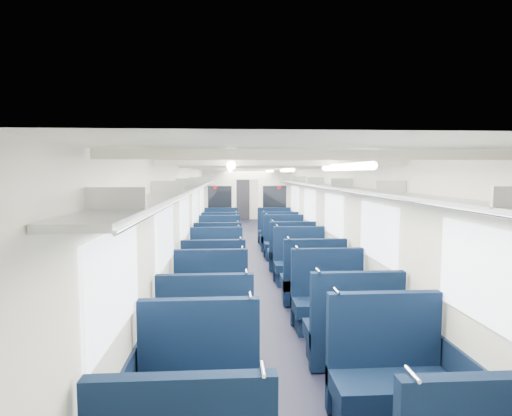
# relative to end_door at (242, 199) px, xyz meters

# --- Properties ---
(floor) EXTENTS (2.80, 18.00, 0.01)m
(floor) POSITION_rel_end_door_xyz_m (0.00, -8.94, -1.00)
(floor) COLOR black
(floor) RESTS_ON ground
(ceiling) EXTENTS (2.80, 18.00, 0.01)m
(ceiling) POSITION_rel_end_door_xyz_m (0.00, -8.94, 1.35)
(ceiling) COLOR white
(ceiling) RESTS_ON wall_left
(wall_left) EXTENTS (0.02, 18.00, 2.35)m
(wall_left) POSITION_rel_end_door_xyz_m (-1.40, -8.94, 0.18)
(wall_left) COLOR beige
(wall_left) RESTS_ON floor
(dado_left) EXTENTS (0.03, 17.90, 0.70)m
(dado_left) POSITION_rel_end_door_xyz_m (-1.39, -8.94, -0.65)
(dado_left) COLOR black
(dado_left) RESTS_ON floor
(wall_right) EXTENTS (0.02, 18.00, 2.35)m
(wall_right) POSITION_rel_end_door_xyz_m (1.40, -8.94, 0.18)
(wall_right) COLOR beige
(wall_right) RESTS_ON floor
(dado_right) EXTENTS (0.03, 17.90, 0.70)m
(dado_right) POSITION_rel_end_door_xyz_m (1.39, -8.94, -0.65)
(dado_right) COLOR black
(dado_right) RESTS_ON floor
(wall_far) EXTENTS (2.80, 0.02, 2.35)m
(wall_far) POSITION_rel_end_door_xyz_m (0.00, 0.06, 0.18)
(wall_far) COLOR beige
(wall_far) RESTS_ON floor
(luggage_rack_left) EXTENTS (0.36, 17.40, 0.18)m
(luggage_rack_left) POSITION_rel_end_door_xyz_m (-1.21, -8.94, 0.97)
(luggage_rack_left) COLOR #B2B5BA
(luggage_rack_left) RESTS_ON wall_left
(luggage_rack_right) EXTENTS (0.36, 17.40, 0.18)m
(luggage_rack_right) POSITION_rel_end_door_xyz_m (1.21, -8.94, 0.97)
(luggage_rack_right) COLOR #B2B5BA
(luggage_rack_right) RESTS_ON wall_right
(windows) EXTENTS (2.78, 15.60, 0.75)m
(windows) POSITION_rel_end_door_xyz_m (0.00, -9.40, 0.42)
(windows) COLOR white
(windows) RESTS_ON wall_left
(ceiling_fittings) EXTENTS (2.70, 16.06, 0.11)m
(ceiling_fittings) POSITION_rel_end_door_xyz_m (0.00, -9.20, 1.29)
(ceiling_fittings) COLOR silver
(ceiling_fittings) RESTS_ON ceiling
(end_door) EXTENTS (0.75, 0.06, 2.00)m
(end_door) POSITION_rel_end_door_xyz_m (0.00, 0.00, 0.00)
(end_door) COLOR black
(end_door) RESTS_ON floor
(bulkhead) EXTENTS (2.80, 0.10, 2.35)m
(bulkhead) POSITION_rel_end_door_xyz_m (-0.00, -6.33, 0.23)
(bulkhead) COLOR silver
(bulkhead) RESTS_ON floor
(seat_2) EXTENTS (1.04, 0.57, 1.16)m
(seat_2) POSITION_rel_end_door_xyz_m (-0.83, -16.06, -0.64)
(seat_2) COLOR #0A1A33
(seat_2) RESTS_ON floor
(seat_3) EXTENTS (1.04, 0.57, 1.16)m
(seat_3) POSITION_rel_end_door_xyz_m (0.83, -15.97, -0.64)
(seat_3) COLOR #0A1A33
(seat_3) RESTS_ON floor
(seat_4) EXTENTS (1.04, 0.57, 1.16)m
(seat_4) POSITION_rel_end_door_xyz_m (-0.83, -14.92, -0.64)
(seat_4) COLOR #0A1A33
(seat_4) RESTS_ON floor
(seat_5) EXTENTS (1.04, 0.57, 1.16)m
(seat_5) POSITION_rel_end_door_xyz_m (0.83, -14.92, -0.64)
(seat_5) COLOR #0A1A33
(seat_5) RESTS_ON floor
(seat_6) EXTENTS (1.04, 0.57, 1.16)m
(seat_6) POSITION_rel_end_door_xyz_m (-0.83, -13.79, -0.64)
(seat_6) COLOR #0A1A33
(seat_6) RESTS_ON floor
(seat_7) EXTENTS (1.04, 0.57, 1.16)m
(seat_7) POSITION_rel_end_door_xyz_m (0.83, -13.81, -0.64)
(seat_7) COLOR #0A1A33
(seat_7) RESTS_ON floor
(seat_8) EXTENTS (1.04, 0.57, 1.16)m
(seat_8) POSITION_rel_end_door_xyz_m (-0.83, -12.67, -0.64)
(seat_8) COLOR #0A1A33
(seat_8) RESTS_ON floor
(seat_9) EXTENTS (1.04, 0.57, 1.16)m
(seat_9) POSITION_rel_end_door_xyz_m (0.83, -12.69, -0.64)
(seat_9) COLOR #0A1A33
(seat_9) RESTS_ON floor
(seat_10) EXTENTS (1.04, 0.57, 1.16)m
(seat_10) POSITION_rel_end_door_xyz_m (-0.83, -11.41, -0.64)
(seat_10) COLOR #0A1A33
(seat_10) RESTS_ON floor
(seat_11) EXTENTS (1.04, 0.57, 1.16)m
(seat_11) POSITION_rel_end_door_xyz_m (0.83, -11.41, -0.64)
(seat_11) COLOR #0A1A33
(seat_11) RESTS_ON floor
(seat_12) EXTENTS (1.04, 0.57, 1.16)m
(seat_12) POSITION_rel_end_door_xyz_m (-0.83, -10.37, -0.64)
(seat_12) COLOR #0A1A33
(seat_12) RESTS_ON floor
(seat_13) EXTENTS (1.04, 0.57, 1.16)m
(seat_13) POSITION_rel_end_door_xyz_m (0.83, -10.28, -0.64)
(seat_13) COLOR #0A1A33
(seat_13) RESTS_ON floor
(seat_14) EXTENTS (1.04, 0.57, 1.16)m
(seat_14) POSITION_rel_end_door_xyz_m (-0.83, -9.12, -0.64)
(seat_14) COLOR #0A1A33
(seat_14) RESTS_ON floor
(seat_15) EXTENTS (1.04, 0.57, 1.16)m
(seat_15) POSITION_rel_end_door_xyz_m (0.83, -9.05, -0.64)
(seat_15) COLOR #0A1A33
(seat_15) RESTS_ON floor
(seat_16) EXTENTS (1.04, 0.57, 1.16)m
(seat_16) POSITION_rel_end_door_xyz_m (-0.83, -7.99, -0.64)
(seat_16) COLOR #0A1A33
(seat_16) RESTS_ON floor
(seat_17) EXTENTS (1.04, 0.57, 1.16)m
(seat_17) POSITION_rel_end_door_xyz_m (0.83, -7.99, -0.64)
(seat_17) COLOR #0A1A33
(seat_17) RESTS_ON floor
(seat_18) EXTENTS (1.04, 0.57, 1.16)m
(seat_18) POSITION_rel_end_door_xyz_m (-0.83, -6.80, -0.64)
(seat_18) COLOR #0A1A33
(seat_18) RESTS_ON floor
(seat_19) EXTENTS (1.04, 0.57, 1.16)m
(seat_19) POSITION_rel_end_door_xyz_m (0.83, -6.85, -0.64)
(seat_19) COLOR #0A1A33
(seat_19) RESTS_ON floor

